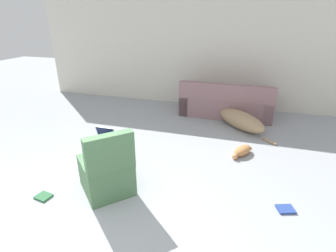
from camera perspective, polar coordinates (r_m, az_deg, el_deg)
name	(u,v)px	position (r m, az deg, el deg)	size (l,w,h in m)	color
ground_plane	(66,250)	(2.87, -21.33, -23.87)	(20.00, 20.00, 0.00)	#999EA3
wall_back	(185,48)	(6.33, 3.63, 16.49)	(7.24, 0.06, 2.62)	beige
couch	(226,103)	(5.85, 12.54, 4.84)	(1.93, 0.93, 0.76)	gray
dog	(239,119)	(5.24, 15.16, 1.38)	(1.25, 1.21, 0.34)	#A38460
cat	(242,151)	(4.28, 15.81, -5.22)	(0.35, 0.52, 0.14)	#BC7A47
laptop_open	(104,137)	(4.69, -13.70, -2.25)	(0.36, 0.31, 0.24)	#B7B7BC
book_blue	(286,209)	(3.36, 24.22, -16.18)	(0.22, 0.20, 0.02)	#28428E
book_green	(44,197)	(3.59, -25.46, -13.69)	(0.20, 0.17, 0.02)	#2D663D
side_chair	(107,171)	(3.30, -13.16, -9.61)	(0.83, 0.82, 0.86)	#4C754C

